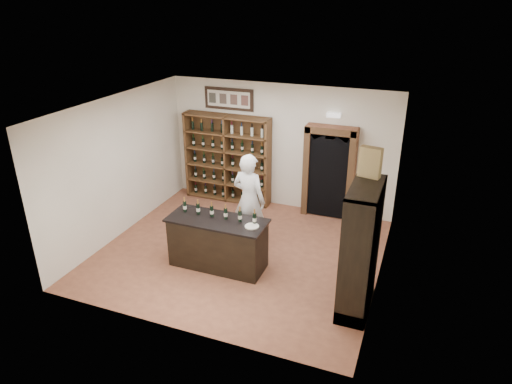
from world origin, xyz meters
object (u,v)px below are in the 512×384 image
wine_shelf (228,158)px  counter_bottle_0 (185,206)px  shopkeeper (249,200)px  wine_crate (370,162)px  tasting_counter (218,243)px  side_cabinet (361,268)px

wine_shelf → counter_bottle_0: 2.87m
shopkeeper → wine_crate: wine_crate is taller
wine_shelf → shopkeeper: (1.33, -1.91, -0.11)m
tasting_counter → wine_crate: size_ratio=3.83×
wine_shelf → counter_bottle_0: size_ratio=7.33×
tasting_counter → side_cabinet: 2.75m
shopkeeper → wine_crate: 2.97m
wine_shelf → shopkeeper: size_ratio=1.11×
wine_shelf → side_cabinet: size_ratio=1.00×
counter_bottle_0 → wine_crate: (3.38, 0.02, 1.34)m
counter_bottle_0 → shopkeeper: (0.95, 0.94, -0.11)m
wine_shelf → counter_bottle_0: wine_shelf is taller
wine_shelf → side_cabinet: 5.02m
side_cabinet → wine_crate: bearing=99.8°
counter_bottle_0 → shopkeeper: size_ratio=0.15×
counter_bottle_0 → side_cabinet: bearing=-6.4°
side_cabinet → wine_crate: size_ratio=4.49×
wine_shelf → tasting_counter: 3.19m
wine_shelf → wine_crate: bearing=-37.0°
tasting_counter → side_cabinet: side_cabinet is taller
wine_shelf → tasting_counter: size_ratio=1.17×
side_cabinet → shopkeeper: size_ratio=1.11×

